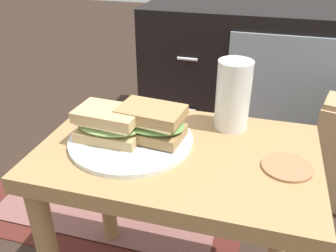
# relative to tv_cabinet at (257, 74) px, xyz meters

# --- Properties ---
(side_table) EXTENTS (0.56, 0.36, 0.46)m
(side_table) POSITION_rel_tv_cabinet_xyz_m (-0.12, -0.95, 0.08)
(side_table) COLOR #A37A4C
(side_table) RESTS_ON ground
(tv_cabinet) EXTENTS (0.96, 0.46, 0.58)m
(tv_cabinet) POSITION_rel_tv_cabinet_xyz_m (0.00, 0.00, 0.00)
(tv_cabinet) COLOR black
(tv_cabinet) RESTS_ON ground
(area_rug) EXTENTS (0.91, 0.71, 0.01)m
(area_rug) POSITION_rel_tv_cabinet_xyz_m (-0.43, -0.55, -0.29)
(area_rug) COLOR #4C1E19
(area_rug) RESTS_ON ground
(plate) EXTENTS (0.26, 0.26, 0.01)m
(plate) POSITION_rel_tv_cabinet_xyz_m (-0.22, -0.95, 0.17)
(plate) COLOR silver
(plate) RESTS_ON side_table
(sandwich_front) EXTENTS (0.14, 0.09, 0.07)m
(sandwich_front) POSITION_rel_tv_cabinet_xyz_m (-0.26, -0.96, 0.21)
(sandwich_front) COLOR tan
(sandwich_front) RESTS_ON plate
(sandwich_back) EXTENTS (0.15, 0.11, 0.07)m
(sandwich_back) POSITION_rel_tv_cabinet_xyz_m (-0.18, -0.93, 0.22)
(sandwich_back) COLOR #9E7A4C
(sandwich_back) RESTS_ON plate
(beer_glass) EXTENTS (0.07, 0.07, 0.15)m
(beer_glass) POSITION_rel_tv_cabinet_xyz_m (-0.03, -0.83, 0.24)
(beer_glass) COLOR silver
(beer_glass) RESTS_ON side_table
(coaster) EXTENTS (0.09, 0.09, 0.01)m
(coaster) POSITION_rel_tv_cabinet_xyz_m (0.09, -0.96, 0.17)
(coaster) COLOR #996B47
(coaster) RESTS_ON side_table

